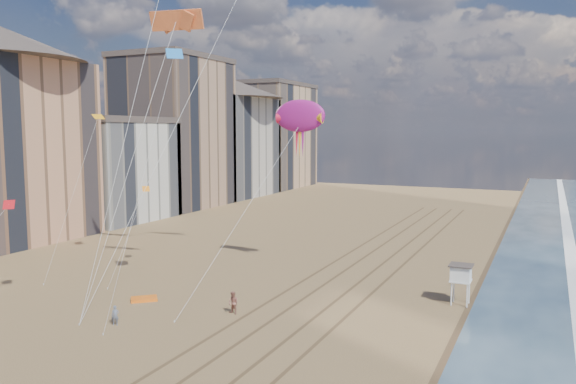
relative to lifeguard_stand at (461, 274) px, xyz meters
The scene contains 9 objects.
wet_sand 10.88m from the lifeguard_stand, 61.44° to the left, with size 260.00×260.00×0.00m, color #42301E.
tracks 11.74m from the lifeguard_stand, behind, with size 7.68×120.00×0.01m.
buildings 69.97m from the lifeguard_stand, 149.73° to the left, with size 34.72×131.35×29.00m.
lifeguard_stand is the anchor object (origin of this frame).
grounded_kite 27.48m from the lifeguard_stand, 157.32° to the right, with size 2.23×1.42×0.25m, color orange.
show_kite 21.76m from the lifeguard_stand, 167.64° to the left, with size 4.96×9.44×23.49m.
kite_flyer_a 28.45m from the lifeguard_stand, 144.50° to the right, with size 0.55×0.36×1.52m, color slate.
kite_flyer_b 19.39m from the lifeguard_stand, 147.38° to the right, with size 0.90×0.70×1.85m, color #935A4B.
small_kites 33.47m from the lifeguard_stand, 164.11° to the right, with size 18.40×15.26×13.12m.
Camera 1 is at (20.39, -17.72, 14.83)m, focal length 35.00 mm.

